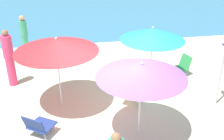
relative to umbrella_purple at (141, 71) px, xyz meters
The scene contains 11 objects.
ground_plane 1.93m from the umbrella_purple, 129.11° to the left, with size 40.00×40.00×0.00m, color beige.
sea_water 14.35m from the umbrella_purple, 92.44° to the left, with size 40.00×16.00×0.01m, color teal.
umbrella_purple is the anchor object (origin of this frame).
umbrella_teal 2.50m from the umbrella_purple, 67.46° to the left, with size 1.91×1.91×1.88m.
umbrella_red 2.37m from the umbrella_purple, 138.29° to the left, with size 2.15×2.15×1.98m.
beach_chair_a 3.79m from the umbrella_purple, 51.48° to the left, with size 0.64×0.60×0.67m.
beach_chair_b 1.87m from the umbrella_purple, 84.40° to the left, with size 0.76×0.76×0.56m.
beach_chair_c 2.68m from the umbrella_purple, behind, with size 0.79×0.81×0.64m.
person_a 4.50m from the umbrella_purple, 137.08° to the left, with size 0.31×0.31×1.79m.
person_b 6.25m from the umbrella_purple, 119.68° to the left, with size 0.28×0.28×1.57m.
warning_sign 2.63m from the umbrella_purple, 20.33° to the left, with size 0.09×0.44×2.09m.
Camera 1 is at (-0.91, -5.90, 4.31)m, focal length 45.28 mm.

